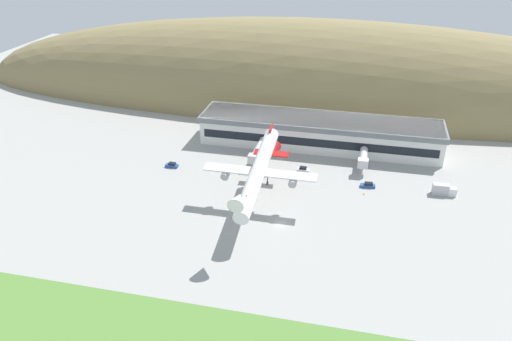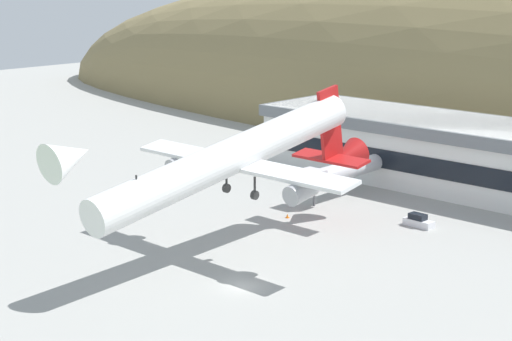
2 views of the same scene
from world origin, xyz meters
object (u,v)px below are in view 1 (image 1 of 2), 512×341
object	(u,v)px
jetway_0	(258,151)
traffic_cone_1	(364,194)
terminal_building	(319,130)
service_car_0	(368,185)
cargo_airplane	(259,171)
service_car_1	(172,165)
jetway_1	(363,158)
fuel_truck	(444,190)
service_car_2	(304,170)
traffic_cone_0	(252,178)

from	to	relation	value
jetway_0	traffic_cone_1	xyz separation A→B (m)	(36.43, -14.75, -3.71)
terminal_building	service_car_0	xyz separation A→B (m)	(18.57, -27.57, -5.30)
traffic_cone_1	service_car_0	bearing A→B (deg)	78.48
terminal_building	cargo_airplane	xyz separation A→B (m)	(-12.03, -46.59, 5.89)
traffic_cone_1	jetway_0	bearing A→B (deg)	157.96
cargo_airplane	service_car_1	size ratio (longest dim) A/B	11.64
jetway_1	fuel_truck	size ratio (longest dim) A/B	1.73
cargo_airplane	service_car_0	distance (m)	37.72
terminal_building	cargo_airplane	bearing A→B (deg)	-104.48
terminal_building	service_car_1	size ratio (longest dim) A/B	20.35
cargo_airplane	fuel_truck	xyz separation A→B (m)	(52.95, 19.48, -10.25)
service_car_0	service_car_1	xyz separation A→B (m)	(-64.57, -0.85, 0.04)
service_car_2	service_car_0	bearing A→B (deg)	-15.52
service_car_0	service_car_2	world-z (taller)	service_car_2
fuel_truck	traffic_cone_0	bearing A→B (deg)	-176.56
service_car_0	service_car_1	size ratio (longest dim) A/B	1.10
jetway_0	cargo_airplane	distance (m)	30.54
fuel_truck	terminal_building	bearing A→B (deg)	146.48
service_car_2	cargo_airplane	bearing A→B (deg)	-111.04
service_car_1	service_car_0	bearing A→B (deg)	0.75
service_car_0	service_car_2	bearing A→B (deg)	164.48
terminal_building	jetway_1	distance (m)	22.56
service_car_2	jetway_1	bearing A→B (deg)	18.60
jetway_0	service_car_1	world-z (taller)	jetway_0
fuel_truck	cargo_airplane	bearing A→B (deg)	-159.80
service_car_1	jetway_1	bearing A→B (deg)	11.80
jetway_0	service_car_1	xyz separation A→B (m)	(-27.11, -10.53, -3.31)
terminal_building	jetway_1	bearing A→B (deg)	-43.21
service_car_0	traffic_cone_0	distance (m)	36.45
jetway_1	jetway_0	bearing A→B (deg)	-175.95
service_car_0	jetway_1	bearing A→B (deg)	100.18
jetway_0	traffic_cone_0	xyz separation A→B (m)	(1.15, -12.75, -3.71)
cargo_airplane	service_car_0	xyz separation A→B (m)	(30.60, 19.02, -11.19)
service_car_0	traffic_cone_0	size ratio (longest dim) A/B	8.05
jetway_1	fuel_truck	bearing A→B (deg)	-25.53
service_car_0	service_car_2	size ratio (longest dim) A/B	1.12
fuel_truck	traffic_cone_0	size ratio (longest dim) A/B	12.19
jetway_1	traffic_cone_0	bearing A→B (deg)	-155.93
cargo_airplane	service_car_0	size ratio (longest dim) A/B	10.60
jetway_0	service_car_2	world-z (taller)	jetway_0
jetway_1	traffic_cone_1	distance (m)	17.68
terminal_building	service_car_0	size ratio (longest dim) A/B	18.52
jetway_0	fuel_truck	world-z (taller)	jetway_0
traffic_cone_0	traffic_cone_1	distance (m)	35.34
fuel_truck	traffic_cone_1	distance (m)	24.06
cargo_airplane	traffic_cone_1	distance (m)	34.67
jetway_1	fuel_truck	xyz separation A→B (m)	(24.54, -11.72, -2.40)
jetway_1	traffic_cone_1	bearing A→B (deg)	-86.17
traffic_cone_1	jetway_1	bearing A→B (deg)	93.83
service_car_1	traffic_cone_0	bearing A→B (deg)	-4.48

